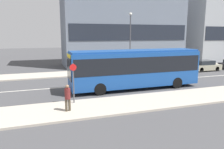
# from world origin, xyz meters

# --- Properties ---
(ground_plane) EXTENTS (120.00, 120.00, 0.00)m
(ground_plane) POSITION_xyz_m (0.00, 0.00, 0.00)
(ground_plane) COLOR #444447
(sidewalk_near) EXTENTS (44.00, 3.50, 0.13)m
(sidewalk_near) POSITION_xyz_m (0.00, -6.25, 0.07)
(sidewalk_near) COLOR #B2A899
(sidewalk_near) RESTS_ON ground_plane
(sidewalk_far) EXTENTS (44.00, 3.50, 0.13)m
(sidewalk_far) POSITION_xyz_m (0.00, 6.25, 0.07)
(sidewalk_far) COLOR #B2A899
(sidewalk_far) RESTS_ON ground_plane
(lane_centerline) EXTENTS (41.80, 0.16, 0.01)m
(lane_centerline) POSITION_xyz_m (0.00, 0.00, 0.00)
(lane_centerline) COLOR silver
(lane_centerline) RESTS_ON ground_plane
(apartment_block_left_tower) EXTENTS (18.36, 6.30, 17.83)m
(apartment_block_left_tower) POSITION_xyz_m (7.11, 12.61, 8.91)
(apartment_block_left_tower) COLOR slate
(apartment_block_left_tower) RESTS_ON ground_plane
(city_bus) EXTENTS (11.27, 2.49, 3.33)m
(city_bus) POSITION_xyz_m (2.25, -2.33, 1.91)
(city_bus) COLOR #194793
(city_bus) RESTS_ON ground_plane
(parked_car_0) EXTENTS (3.94, 1.87, 1.36)m
(parked_car_0) POSITION_xyz_m (14.66, 3.32, 0.64)
(parked_car_0) COLOR #A39E84
(parked_car_0) RESTS_ON ground_plane
(pedestrian_near_stop) EXTENTS (0.34, 0.34, 1.60)m
(pedestrian_near_stop) POSITION_xyz_m (-4.09, -6.57, 1.04)
(pedestrian_near_stop) COLOR #4C4233
(pedestrian_near_stop) RESTS_ON sidewalk_near
(bus_stop_sign) EXTENTS (0.44, 0.12, 2.67)m
(bus_stop_sign) POSITION_xyz_m (-3.49, -5.08, 1.69)
(bus_stop_sign) COLOR #4C4C51
(bus_stop_sign) RESTS_ON sidewalk_near
(street_lamp) EXTENTS (0.36, 0.36, 7.05)m
(street_lamp) POSITION_xyz_m (5.09, 5.37, 4.42)
(street_lamp) COLOR #4C4C51
(street_lamp) RESTS_ON sidewalk_far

